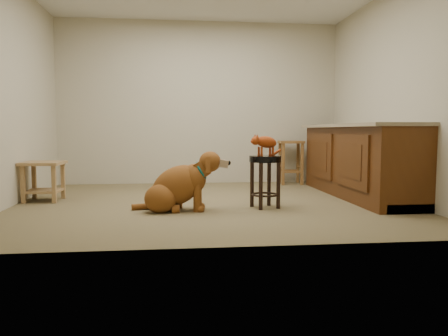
{
  "coord_description": "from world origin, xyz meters",
  "views": [
    {
      "loc": [
        -0.41,
        -5.12,
        0.85
      ],
      "look_at": [
        0.12,
        -0.43,
        0.45
      ],
      "focal_mm": 35.0,
      "sensor_mm": 36.0,
      "label": 1
    }
  ],
  "objects": [
    {
      "name": "padded_stool",
      "position": [
        0.58,
        -0.4,
        0.41
      ],
      "size": [
        0.37,
        0.37,
        0.58
      ],
      "rotation": [
        0.0,
        0.0,
        0.28
      ],
      "color": "black",
      "rests_on": "ground"
    },
    {
      "name": "floor",
      "position": [
        0.0,
        0.0,
        0.0
      ],
      "size": [
        4.5,
        4.0,
        0.01
      ],
      "primitive_type": "cube",
      "color": "brown",
      "rests_on": "ground"
    },
    {
      "name": "cabinet_run",
      "position": [
        1.94,
        0.3,
        0.44
      ],
      "size": [
        0.7,
        2.56,
        0.94
      ],
      "color": "#50290E",
      "rests_on": "ground"
    },
    {
      "name": "wood_stool",
      "position": [
        1.44,
        1.7,
        0.36
      ],
      "size": [
        0.4,
        0.4,
        0.69
      ],
      "rotation": [
        0.0,
        0.0,
        -0.06
      ],
      "color": "brown",
      "rests_on": "ground"
    },
    {
      "name": "golden_retriever",
      "position": [
        -0.38,
        -0.46,
        0.25
      ],
      "size": [
        1.07,
        0.56,
        0.68
      ],
      "rotation": [
        0.0,
        0.0,
        -0.11
      ],
      "color": "brown",
      "rests_on": "ground"
    },
    {
      "name": "room_shell",
      "position": [
        0.0,
        0.0,
        1.68
      ],
      "size": [
        4.54,
        4.04,
        2.62
      ],
      "color": "#BAB195",
      "rests_on": "ground"
    },
    {
      "name": "side_table",
      "position": [
        -2.0,
        0.36,
        0.32
      ],
      "size": [
        0.48,
        0.48,
        0.48
      ],
      "rotation": [
        0.0,
        0.0,
        -0.05
      ],
      "color": "#9A7547",
      "rests_on": "ground"
    },
    {
      "name": "tabby_kitten",
      "position": [
        0.57,
        -0.4,
        0.72
      ],
      "size": [
        0.39,
        0.24,
        0.26
      ],
      "rotation": [
        0.0,
        0.0,
        0.28
      ],
      "color": "#8E320E",
      "rests_on": "padded_stool"
    }
  ]
}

